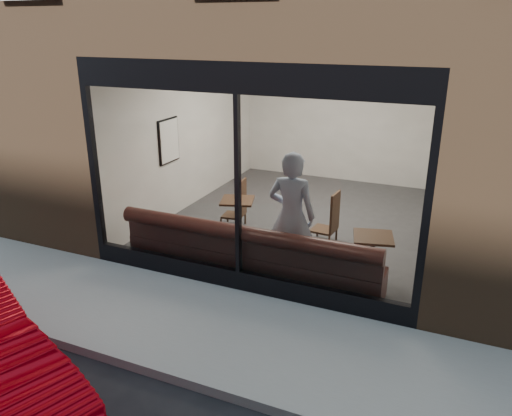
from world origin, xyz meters
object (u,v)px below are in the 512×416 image
at_px(person, 291,216).
at_px(cafe_table_left, 237,201).
at_px(cafe_chair_right, 323,230).
at_px(banquette, 250,264).
at_px(cafe_table_right, 373,237).
at_px(cafe_chair_left, 233,215).

relative_size(person, cafe_table_left, 3.52).
bearing_deg(cafe_chair_right, banquette, 73.98).
height_order(person, cafe_chair_right, person).
distance_m(cafe_table_right, cafe_chair_right, 1.64).
xyz_separation_m(banquette, cafe_table_right, (1.70, 0.55, 0.52)).
bearing_deg(cafe_chair_left, person, 133.25).
distance_m(banquette, cafe_chair_left, 2.03).
relative_size(banquette, cafe_chair_right, 10.13).
xyz_separation_m(banquette, cafe_chair_right, (0.65, 1.70, 0.01)).
bearing_deg(cafe_table_right, banquette, -162.12).
distance_m(cafe_chair_left, cafe_chair_right, 1.77).
relative_size(person, cafe_table_right, 3.47).
bearing_deg(cafe_chair_right, cafe_table_left, 23.75).
bearing_deg(cafe_table_right, cafe_table_left, 165.25).
xyz_separation_m(banquette, cafe_table_left, (-0.79, 1.21, 0.52)).
bearing_deg(cafe_chair_right, cafe_table_right, 137.38).
distance_m(cafe_table_left, cafe_chair_left, 0.77).
bearing_deg(cafe_table_left, cafe_chair_right, 18.99).
bearing_deg(person, cafe_chair_right, -97.09).
xyz_separation_m(cafe_table_left, cafe_chair_right, (1.44, 0.49, -0.50)).
height_order(person, cafe_table_right, person).
height_order(cafe_table_left, cafe_chair_right, cafe_table_left).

